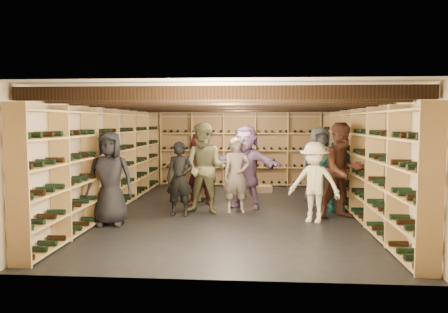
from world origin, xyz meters
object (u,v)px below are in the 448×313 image
person_10 (198,170)px  person_11 (246,167)px  crate_loose (262,189)px  crate_stack_right (239,184)px  crate_stack_left (196,183)px  person_7 (237,175)px  person_1 (180,179)px  person_4 (337,174)px  person_3 (314,182)px  person_12 (320,167)px  person_2 (205,168)px  person_5 (200,168)px  person_8 (342,170)px  person_0 (110,178)px

person_10 → person_11: person_11 is taller
crate_loose → person_11: 2.36m
crate_stack_right → person_10: 1.45m
crate_stack_left → person_7: person_7 is taller
crate_stack_left → crate_loose: bearing=39.4°
person_1 → person_4: 3.28m
person_3 → person_12: 1.66m
person_2 → crate_loose: bearing=78.1°
person_2 → crate_stack_right: bearing=88.1°
crate_stack_left → crate_loose: size_ratio=1.70×
person_7 → person_5: bearing=124.1°
person_4 → person_5: (-2.97, 0.63, 0.02)m
person_7 → person_10: person_7 is taller
person_5 → crate_stack_right: bearing=55.1°
person_4 → person_10: person_4 is taller
person_5 → person_11: bearing=-23.1°
person_2 → person_4: person_2 is taller
person_2 → person_8: (2.73, -0.20, 0.01)m
crate_stack_right → person_12: (1.88, -1.51, 0.63)m
crate_stack_right → person_1: bearing=-111.2°
person_1 → person_11: person_11 is taller
crate_stack_left → person_1: bearing=-93.0°
person_12 → person_1: bearing=-167.5°
person_10 → person_8: bearing=-33.2°
person_0 → crate_stack_right: bearing=53.9°
person_1 → person_5: (0.25, 1.23, 0.08)m
person_12 → crate_loose: bearing=113.7°
person_5 → person_4: bearing=-18.7°
person_1 → person_10: person_1 is taller
crate_stack_left → person_1: 1.80m
person_5 → person_7: (0.87, -0.83, -0.05)m
crate_stack_left → person_1: person_1 is taller
person_1 → person_2: (0.49, 0.25, 0.18)m
person_5 → person_11: (1.05, -0.31, 0.08)m
person_4 → person_10: bearing=168.7°
person_4 → person_12: 0.71m
crate_stack_left → person_10: size_ratio=0.58×
crate_stack_right → person_11: size_ratio=0.30×
person_3 → crate_stack_left: bearing=161.7°
person_7 → person_12: 2.02m
person_3 → person_12: person_12 is taller
person_1 → person_4: (3.22, 0.60, 0.05)m
person_1 → crate_loose: bearing=65.9°
crate_loose → person_11: person_11 is taller
person_11 → person_3: bearing=-25.8°
person_1 → person_5: 1.26m
person_12 → person_3: bearing=-112.0°
person_0 → person_12: person_12 is taller
crate_stack_right → crate_loose: size_ratio=1.08×
crate_stack_left → crate_stack_right: crate_stack_left is taller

